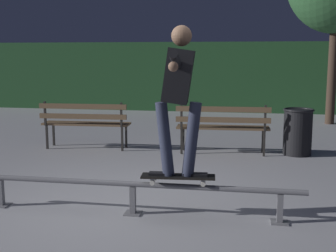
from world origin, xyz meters
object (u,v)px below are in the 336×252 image
Objects in this scene: park_bench_leftmost at (85,120)px; grind_rail at (133,189)px; skateboarder at (179,88)px; park_bench_left_center at (223,124)px; trash_can at (298,131)px; skateboard at (178,177)px.

grind_rail is at bearing -61.77° from park_bench_leftmost.
skateboarder is (0.50, 0.00, 1.10)m from grind_rail.
park_bench_left_center reaches higher than trash_can.
park_bench_leftmost is at bearing 124.76° from skateboard.
skateboard is at bearing -55.24° from park_bench_leftmost.
skateboard is at bearing -0.00° from grind_rail.
skateboarder is 3.81m from trash_can.
skateboard is 0.49× the size of park_bench_leftmost.
park_bench_left_center is (0.30, 3.15, 0.10)m from skateboard.
park_bench_left_center is at bearing -171.90° from trash_can.
park_bench_left_center is at bearing 0.00° from park_bench_leftmost.
skateboarder is 3.93m from park_bench_leftmost.
grind_rail is at bearing -179.97° from skateboarder.
park_bench_leftmost is (-2.19, 3.15, 0.10)m from skateboard.
skateboarder is 0.97× the size of park_bench_leftmost.
skateboarder is at bearing -115.24° from trash_can.
park_bench_leftmost is (-1.69, 3.15, 0.26)m from grind_rail.
skateboarder is 3.28m from park_bench_left_center.
skateboard is 3.84m from park_bench_leftmost.
grind_rail is at bearing 180.00° from skateboard.
skateboarder reaches higher than skateboard.
skateboarder is at bearing 0.03° from grind_rail.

